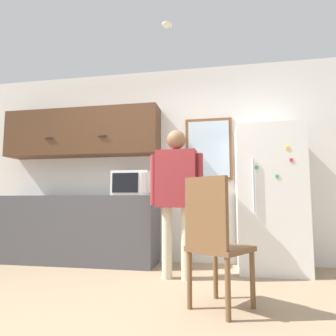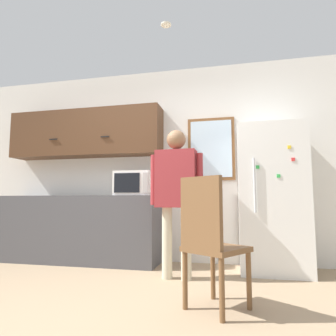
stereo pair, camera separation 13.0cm
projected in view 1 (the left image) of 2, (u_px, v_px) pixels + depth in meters
ground_plane at (99, 315)px, 2.16m from camera, size 16.00×16.00×0.00m
back_wall at (158, 163)px, 4.25m from camera, size 6.00×0.06×2.70m
counter at (75, 229)px, 4.03m from camera, size 2.25×0.58×0.89m
upper_cabinets at (82, 133)px, 4.29m from camera, size 2.25×0.38×0.66m
microwave at (133, 183)px, 3.89m from camera, size 0.48×0.39×0.31m
person at (176, 187)px, 3.26m from camera, size 0.59×0.23×1.60m
refrigerator at (269, 198)px, 3.58m from camera, size 0.76×0.67×1.71m
chair at (214, 237)px, 2.29m from camera, size 0.56×0.56×1.00m
window at (209, 149)px, 4.09m from camera, size 0.63×0.05×0.86m
ceiling_light at (167, 25)px, 3.17m from camera, size 0.11×0.11×0.01m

